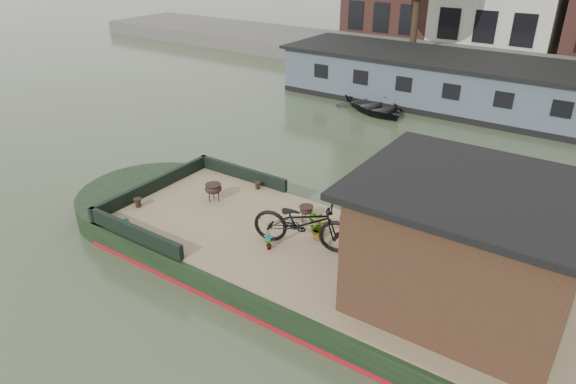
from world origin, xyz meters
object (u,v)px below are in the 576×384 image
Objects in this scene: bicycle at (303,222)px; potted_plant_a at (269,242)px; brazier_rear at (306,214)px; brazier_front at (214,192)px; cabin at (467,246)px; dinghy at (375,102)px.

potted_plant_a is (-0.53, -0.54, -0.40)m from bicycle.
brazier_rear is at bearing 89.78° from potted_plant_a.
potted_plant_a is 0.83× the size of brazier_front.
cabin is 6.54m from brazier_front.
bicycle is at bearing -129.58° from dinghy.
dinghy is at bearing 105.10° from potted_plant_a.
bicycle is 3.10m from brazier_front.
potted_plant_a is (-3.94, -0.56, -1.03)m from cabin.
brazier_front is 1.19× the size of brazier_rear.
potted_plant_a is 12.50m from dinghy.
bicycle is 4.84× the size of brazier_front.
potted_plant_a is 1.50m from brazier_rear.
brazier_rear is (-0.53, 0.96, -0.39)m from bicycle.
cabin is at bearing -4.33° from brazier_front.
cabin is at bearing -106.22° from bicycle.
brazier_front is 0.13× the size of dinghy.
bicycle is at bearing -179.67° from cabin.
bicycle is 0.62× the size of dinghy.
brazier_front is 2.55m from brazier_rear.
brazier_rear is 11.06m from dinghy.
dinghy is at bearing 122.03° from cabin.
brazier_rear is at bearing 166.50° from cabin.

